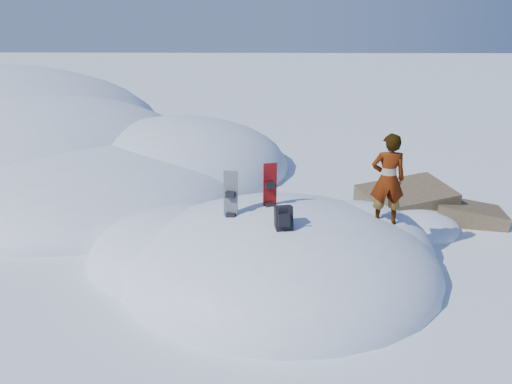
{
  "coord_description": "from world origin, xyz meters",
  "views": [
    {
      "loc": [
        -0.34,
        -9.72,
        5.41
      ],
      "look_at": [
        -0.53,
        0.3,
        1.75
      ],
      "focal_mm": 35.0,
      "sensor_mm": 36.0,
      "label": 1
    }
  ],
  "objects_px": {
    "snowboard_red": "(270,198)",
    "snowboard_dark": "(231,207)",
    "person": "(388,179)",
    "backpack": "(284,218)"
  },
  "relations": [
    {
      "from": "person",
      "to": "backpack",
      "type": "bearing_deg",
      "value": 28.8
    },
    {
      "from": "snowboard_dark",
      "to": "person",
      "type": "bearing_deg",
      "value": 22.3
    },
    {
      "from": "snowboard_red",
      "to": "backpack",
      "type": "relative_size",
      "value": 2.83
    },
    {
      "from": "snowboard_red",
      "to": "person",
      "type": "height_order",
      "value": "person"
    },
    {
      "from": "snowboard_red",
      "to": "person",
      "type": "distance_m",
      "value": 2.52
    },
    {
      "from": "backpack",
      "to": "snowboard_red",
      "type": "bearing_deg",
      "value": 93.47
    },
    {
      "from": "snowboard_dark",
      "to": "snowboard_red",
      "type": "bearing_deg",
      "value": 40.33
    },
    {
      "from": "snowboard_dark",
      "to": "person",
      "type": "xyz_separation_m",
      "value": [
        3.3,
        0.53,
        0.45
      ]
    },
    {
      "from": "snowboard_red",
      "to": "snowboard_dark",
      "type": "xyz_separation_m",
      "value": [
        -0.81,
        -0.41,
        -0.06
      ]
    },
    {
      "from": "snowboard_red",
      "to": "backpack",
      "type": "bearing_deg",
      "value": -90.2
    }
  ]
}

